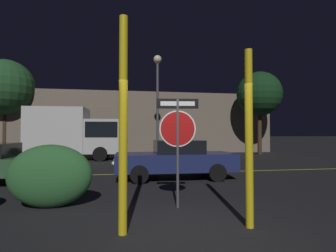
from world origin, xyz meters
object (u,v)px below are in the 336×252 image
tree_1 (259,94)px  delivery_truck (76,133)px  yellow_pole_right (249,138)px  tree_0 (6,88)px  stop_sign (178,129)px  hedge_bush_1 (50,176)px  passing_car_2 (175,159)px  yellow_pole_left (123,124)px  street_lamp (158,85)px

tree_1 → delivery_truck: bearing=-171.9°
yellow_pole_right → tree_0: (-10.96, 17.05, 3.50)m
stop_sign → hedge_bush_1: 2.98m
passing_car_2 → tree_0: tree_0 is taller
yellow_pole_left → street_lamp: (2.15, 12.57, 2.98)m
stop_sign → tree_0: (-9.98, 15.66, 3.34)m
stop_sign → passing_car_2: bearing=87.1°
stop_sign → yellow_pole_right: 1.71m
yellow_pole_right → tree_0: size_ratio=0.43×
tree_1 → street_lamp: bearing=-166.1°
stop_sign → hedge_bush_1: (-2.76, 0.46, -1.02)m
tree_0 → street_lamp: bearing=-22.0°
passing_car_2 → stop_sign: bearing=170.7°
stop_sign → yellow_pole_left: yellow_pole_left is taller
hedge_bush_1 → delivery_truck: bearing=97.3°
yellow_pole_left → tree_1: (10.43, 14.62, 2.91)m
yellow_pole_left → delivery_truck: (-2.97, 12.70, -0.10)m
delivery_truck → yellow_pole_right: bearing=24.3°
yellow_pole_right → delivery_truck: 13.75m
delivery_truck → stop_sign: bearing=22.5°
delivery_truck → yellow_pole_left: bearing=15.5°
stop_sign → delivery_truck: 12.10m
delivery_truck → passing_car_2: bearing=34.5°
yellow_pole_right → street_lamp: (-0.02, 12.62, 3.21)m
stop_sign → delivery_truck: delivery_truck is taller
yellow_pole_right → street_lamp: 13.02m
stop_sign → tree_1: (9.25, 13.27, 2.97)m
stop_sign → yellow_pole_left: bearing=-123.9°
hedge_bush_1 → tree_1: 18.01m
hedge_bush_1 → passing_car_2: size_ratio=0.41×
hedge_bush_1 → tree_1: bearing=46.8°
stop_sign → delivery_truck: size_ratio=0.43×
delivery_truck → tree_0: 7.99m
delivery_truck → tree_1: tree_1 is taller
stop_sign → tree_1: 16.45m
yellow_pole_right → tree_1: 17.12m
yellow_pole_right → hedge_bush_1: 4.27m
yellow_pole_right → street_lamp: size_ratio=0.46×
yellow_pole_right → delivery_truck: (-5.14, 12.76, 0.13)m
street_lamp → tree_0: bearing=158.0°
yellow_pole_left → tree_1: bearing=54.5°
yellow_pole_right → delivery_truck: size_ratio=0.56×
yellow_pole_left → hedge_bush_1: (-1.58, 1.81, -1.09)m
stop_sign → yellow_pole_left: 1.79m
delivery_truck → tree_0: tree_0 is taller
delivery_truck → tree_1: 13.87m
passing_car_2 → yellow_pole_right: bearing=-175.4°
passing_car_2 → tree_1: 13.48m
hedge_bush_1 → tree_0: tree_0 is taller
yellow_pole_right → tree_1: bearing=60.6°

